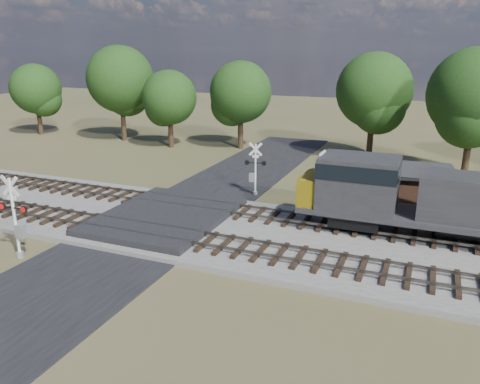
% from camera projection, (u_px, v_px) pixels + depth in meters
% --- Properties ---
extents(ground, '(160.00, 160.00, 0.00)m').
position_uv_depth(ground, '(161.00, 225.00, 27.75)').
color(ground, '#464C28').
rests_on(ground, ground).
extents(ballast_bed, '(140.00, 10.00, 0.30)m').
position_uv_depth(ballast_bed, '(331.00, 246.00, 24.51)').
color(ballast_bed, gray).
rests_on(ballast_bed, ground).
extents(road, '(7.00, 60.00, 0.08)m').
position_uv_depth(road, '(161.00, 225.00, 27.74)').
color(road, black).
rests_on(road, ground).
extents(crossing_panel, '(7.00, 9.00, 0.62)m').
position_uv_depth(crossing_panel, '(166.00, 218.00, 28.10)').
color(crossing_panel, '#262628').
rests_on(crossing_panel, ground).
extents(track_near, '(140.00, 2.60, 0.33)m').
position_uv_depth(track_near, '(192.00, 239.00, 24.73)').
color(track_near, black).
rests_on(track_near, ballast_bed).
extents(track_far, '(140.00, 2.60, 0.33)m').
position_uv_depth(track_far, '(230.00, 210.00, 29.15)').
color(track_far, black).
rests_on(track_far, ballast_bed).
extents(crossing_signal_near, '(1.72, 0.37, 4.27)m').
position_uv_depth(crossing_signal_near, '(17.00, 225.00, 22.93)').
color(crossing_signal_near, silver).
rests_on(crossing_signal_near, ground).
extents(crossing_signal_far, '(1.54, 0.40, 3.84)m').
position_uv_depth(crossing_signal_far, '(254.00, 174.00, 33.03)').
color(crossing_signal_far, silver).
rests_on(crossing_signal_far, ground).
extents(equipment_shed, '(4.86, 4.86, 3.00)m').
position_uv_depth(equipment_shed, '(415.00, 192.00, 28.99)').
color(equipment_shed, '#44251D').
rests_on(equipment_shed, ground).
extents(treeline, '(80.46, 11.36, 11.25)m').
position_uv_depth(treeline, '(387.00, 93.00, 40.65)').
color(treeline, black).
rests_on(treeline, ground).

